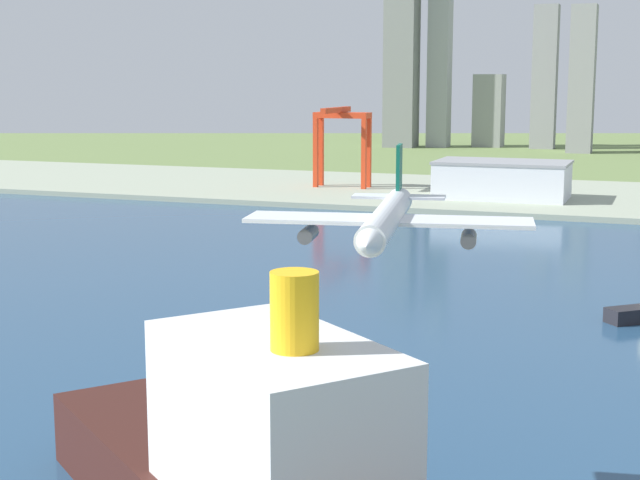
# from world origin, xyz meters

# --- Properties ---
(ground_plane) EXTENTS (2400.00, 2400.00, 0.00)m
(ground_plane) POSITION_xyz_m (0.00, 300.00, 0.00)
(ground_plane) COLOR olive
(water_bay) EXTENTS (840.00, 360.00, 0.15)m
(water_bay) POSITION_xyz_m (0.00, 240.00, 0.07)
(water_bay) COLOR navy
(water_bay) RESTS_ON ground
(industrial_pier) EXTENTS (840.00, 140.00, 2.50)m
(industrial_pier) POSITION_xyz_m (0.00, 490.00, 1.25)
(industrial_pier) COLOR #96A08A
(industrial_pier) RESTS_ON ground
(airplane_landing) EXTENTS (36.29, 39.71, 11.27)m
(airplane_landing) POSITION_xyz_m (34.21, 146.27, 38.64)
(airplane_landing) COLOR silver
(port_crane_red) EXTENTS (27.43, 37.25, 39.61)m
(port_crane_red) POSITION_xyz_m (-87.29, 483.38, 31.17)
(port_crane_red) COLOR red
(port_crane_red) RESTS_ON industrial_pier
(warehouse_main) EXTENTS (58.93, 34.91, 16.77)m
(warehouse_main) POSITION_xyz_m (-5.19, 467.84, 10.91)
(warehouse_main) COLOR silver
(warehouse_main) RESTS_ON industrial_pier
(distant_skyline) EXTENTS (221.51, 64.12, 159.25)m
(distant_skyline) POSITION_xyz_m (-78.16, 814.41, 59.78)
(distant_skyline) COLOR slate
(distant_skyline) RESTS_ON ground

